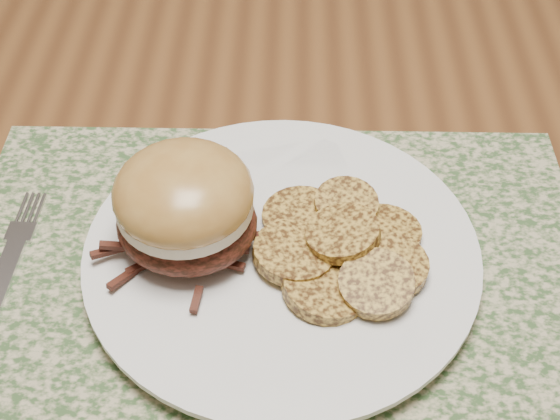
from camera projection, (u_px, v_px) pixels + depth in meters
name	position (u px, v px, depth m)	size (l,w,h in m)	color
placemat	(273.00, 286.00, 0.54)	(0.45, 0.33, 0.00)	#35522A
dinner_plate	(282.00, 255.00, 0.55)	(0.26, 0.26, 0.02)	white
pork_sandwich	(185.00, 205.00, 0.52)	(0.13, 0.12, 0.07)	black
roasted_potatoes	(342.00, 248.00, 0.53)	(0.14, 0.13, 0.03)	#BB9037
fork	(3.00, 278.00, 0.54)	(0.02, 0.17, 0.00)	silver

